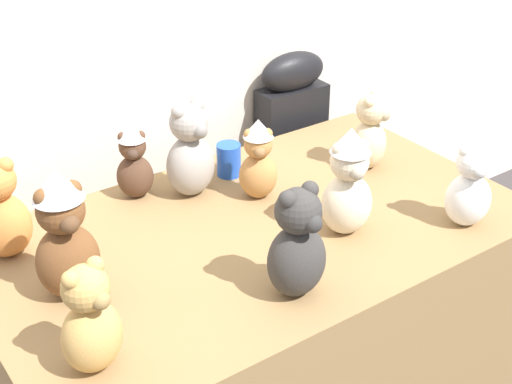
{
  "coord_description": "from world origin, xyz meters",
  "views": [
    {
      "loc": [
        -1.04,
        -1.23,
        1.94
      ],
      "look_at": [
        0.0,
        0.25,
        0.91
      ],
      "focal_mm": 51.19,
      "sensor_mm": 36.0,
      "label": 1
    }
  ],
  "objects_px": {
    "teddy_bear_cream": "(348,183)",
    "teddy_bear_cocoa": "(134,161)",
    "party_cup_blue": "(229,160)",
    "teddy_bear_charcoal": "(297,245)",
    "teddy_bear_ash": "(190,152)",
    "teddy_bear_sand": "(370,134)",
    "instrument_case": "(290,173)",
    "display_table": "(256,331)",
    "teddy_bear_ginger": "(1,212)",
    "teddy_bear_snow": "(470,188)",
    "teddy_bear_honey": "(90,321)",
    "teddy_bear_chestnut": "(65,236)",
    "teddy_bear_caramel": "(258,160)"
  },
  "relations": [
    {
      "from": "teddy_bear_ash",
      "to": "teddy_bear_charcoal",
      "type": "xyz_separation_m",
      "value": [
        -0.05,
        -0.6,
        -0.0
      ]
    },
    {
      "from": "teddy_bear_snow",
      "to": "teddy_bear_caramel",
      "type": "bearing_deg",
      "value": 159.76
    },
    {
      "from": "teddy_bear_caramel",
      "to": "teddy_bear_cream",
      "type": "relative_size",
      "value": 0.8
    },
    {
      "from": "teddy_bear_ginger",
      "to": "party_cup_blue",
      "type": "relative_size",
      "value": 2.71
    },
    {
      "from": "party_cup_blue",
      "to": "instrument_case",
      "type": "bearing_deg",
      "value": 30.21
    },
    {
      "from": "teddy_bear_ginger",
      "to": "teddy_bear_chestnut",
      "type": "bearing_deg",
      "value": -45.95
    },
    {
      "from": "teddy_bear_ash",
      "to": "teddy_bear_charcoal",
      "type": "bearing_deg",
      "value": -104.4
    },
    {
      "from": "teddy_bear_cream",
      "to": "teddy_bear_ash",
      "type": "height_order",
      "value": "teddy_bear_cream"
    },
    {
      "from": "display_table",
      "to": "teddy_bear_cocoa",
      "type": "xyz_separation_m",
      "value": [
        -0.2,
        0.37,
        0.52
      ]
    },
    {
      "from": "teddy_bear_sand",
      "to": "display_table",
      "type": "bearing_deg",
      "value": 162.31
    },
    {
      "from": "teddy_bear_sand",
      "to": "teddy_bear_snow",
      "type": "distance_m",
      "value": 0.44
    },
    {
      "from": "teddy_bear_charcoal",
      "to": "teddy_bear_cocoa",
      "type": "bearing_deg",
      "value": 94.18
    },
    {
      "from": "instrument_case",
      "to": "teddy_bear_cocoa",
      "type": "relative_size",
      "value": 4.1
    },
    {
      "from": "teddy_bear_ash",
      "to": "teddy_bear_cocoa",
      "type": "bearing_deg",
      "value": 141.13
    },
    {
      "from": "teddy_bear_chestnut",
      "to": "teddy_bear_ginger",
      "type": "distance_m",
      "value": 0.28
    },
    {
      "from": "teddy_bear_chestnut",
      "to": "instrument_case",
      "type": "bearing_deg",
      "value": 27.45
    },
    {
      "from": "teddy_bear_snow",
      "to": "teddy_bear_ash",
      "type": "height_order",
      "value": "teddy_bear_ash"
    },
    {
      "from": "teddy_bear_charcoal",
      "to": "party_cup_blue",
      "type": "xyz_separation_m",
      "value": [
        0.21,
        0.63,
        -0.09
      ]
    },
    {
      "from": "teddy_bear_ginger",
      "to": "teddy_bear_ash",
      "type": "distance_m",
      "value": 0.59
    },
    {
      "from": "display_table",
      "to": "teddy_bear_snow",
      "type": "relative_size",
      "value": 6.11
    },
    {
      "from": "teddy_bear_chestnut",
      "to": "teddy_bear_caramel",
      "type": "xyz_separation_m",
      "value": [
        0.67,
        0.13,
        -0.05
      ]
    },
    {
      "from": "teddy_bear_sand",
      "to": "teddy_bear_cocoa",
      "type": "xyz_separation_m",
      "value": [
        -0.73,
        0.27,
        -0.0
      ]
    },
    {
      "from": "teddy_bear_cocoa",
      "to": "party_cup_blue",
      "type": "relative_size",
      "value": 2.3
    },
    {
      "from": "display_table",
      "to": "instrument_case",
      "type": "distance_m",
      "value": 0.85
    },
    {
      "from": "teddy_bear_cocoa",
      "to": "teddy_bear_charcoal",
      "type": "relative_size",
      "value": 0.81
    },
    {
      "from": "teddy_bear_cream",
      "to": "teddy_bear_cocoa",
      "type": "bearing_deg",
      "value": 142.62
    },
    {
      "from": "teddy_bear_honey",
      "to": "teddy_bear_charcoal",
      "type": "distance_m",
      "value": 0.53
    },
    {
      "from": "teddy_bear_cocoa",
      "to": "party_cup_blue",
      "type": "height_order",
      "value": "teddy_bear_cocoa"
    },
    {
      "from": "instrument_case",
      "to": "display_table",
      "type": "bearing_deg",
      "value": -133.26
    },
    {
      "from": "teddy_bear_honey",
      "to": "teddy_bear_ash",
      "type": "distance_m",
      "value": 0.8
    },
    {
      "from": "teddy_bear_caramel",
      "to": "teddy_bear_charcoal",
      "type": "relative_size",
      "value": 0.85
    },
    {
      "from": "instrument_case",
      "to": "teddy_bear_cocoa",
      "type": "xyz_separation_m",
      "value": [
        -0.79,
        -0.23,
        0.39
      ]
    },
    {
      "from": "teddy_bear_ginger",
      "to": "teddy_bear_ash",
      "type": "height_order",
      "value": "teddy_bear_ash"
    },
    {
      "from": "teddy_bear_caramel",
      "to": "teddy_bear_ginger",
      "type": "height_order",
      "value": "teddy_bear_ginger"
    },
    {
      "from": "teddy_bear_charcoal",
      "to": "instrument_case",
      "type": "bearing_deg",
      "value": 48.2
    },
    {
      "from": "party_cup_blue",
      "to": "teddy_bear_chestnut",
      "type": "bearing_deg",
      "value": -155.65
    },
    {
      "from": "display_table",
      "to": "teddy_bear_sand",
      "type": "bearing_deg",
      "value": 10.45
    },
    {
      "from": "teddy_bear_snow",
      "to": "party_cup_blue",
      "type": "distance_m",
      "value": 0.77
    },
    {
      "from": "teddy_bear_chestnut",
      "to": "teddy_bear_cocoa",
      "type": "bearing_deg",
      "value": 44.97
    },
    {
      "from": "instrument_case",
      "to": "teddy_bear_sand",
      "type": "relative_size",
      "value": 3.88
    },
    {
      "from": "teddy_bear_ash",
      "to": "teddy_bear_cocoa",
      "type": "height_order",
      "value": "teddy_bear_ash"
    },
    {
      "from": "instrument_case",
      "to": "teddy_bear_caramel",
      "type": "relative_size",
      "value": 3.91
    },
    {
      "from": "teddy_bear_sand",
      "to": "teddy_bear_ash",
      "type": "height_order",
      "value": "teddy_bear_ash"
    },
    {
      "from": "teddy_bear_sand",
      "to": "teddy_bear_ash",
      "type": "xyz_separation_m",
      "value": [
        -0.58,
        0.19,
        0.02
      ]
    },
    {
      "from": "display_table",
      "to": "teddy_bear_charcoal",
      "type": "relative_size",
      "value": 5.13
    },
    {
      "from": "teddy_bear_chestnut",
      "to": "teddy_bear_caramel",
      "type": "distance_m",
      "value": 0.69
    },
    {
      "from": "display_table",
      "to": "teddy_bear_ash",
      "type": "relative_size",
      "value": 5.09
    },
    {
      "from": "teddy_bear_caramel",
      "to": "party_cup_blue",
      "type": "bearing_deg",
      "value": 118.32
    },
    {
      "from": "instrument_case",
      "to": "teddy_bear_sand",
      "type": "bearing_deg",
      "value": -95.69
    },
    {
      "from": "teddy_bear_snow",
      "to": "teddy_bear_honey",
      "type": "relative_size",
      "value": 0.94
    }
  ]
}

